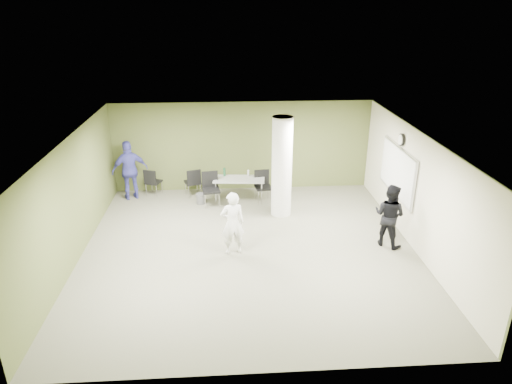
{
  "coord_description": "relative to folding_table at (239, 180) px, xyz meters",
  "views": [
    {
      "loc": [
        -0.48,
        -9.67,
        5.55
      ],
      "look_at": [
        0.23,
        1.0,
        1.1
      ],
      "focal_mm": 32.0,
      "sensor_mm": 36.0,
      "label": 1
    }
  ],
  "objects": [
    {
      "name": "whiteboard",
      "position": [
        4.08,
        -1.81,
        0.83
      ],
      "size": [
        0.05,
        2.3,
        1.3
      ],
      "color": "silver",
      "rests_on": "wall_right_cream"
    },
    {
      "name": "wall_back",
      "position": [
        0.15,
        0.99,
        0.73
      ],
      "size": [
        8.0,
        2.8,
        0.02
      ],
      "primitive_type": "cube",
      "rotation": [
        1.57,
        0.0,
        0.0
      ],
      "color": "#4E592A",
      "rests_on": "floor"
    },
    {
      "name": "wall_clock",
      "position": [
        4.08,
        -1.81,
        1.68
      ],
      "size": [
        0.06,
        0.32,
        0.32
      ],
      "color": "black",
      "rests_on": "wall_right_cream"
    },
    {
      "name": "column",
      "position": [
        1.15,
        -1.01,
        0.73
      ],
      "size": [
        0.56,
        0.56,
        2.8
      ],
      "primitive_type": "cylinder",
      "color": "silver",
      "rests_on": "floor"
    },
    {
      "name": "man_black",
      "position": [
        3.55,
        -2.96,
        0.12
      ],
      "size": [
        0.97,
        0.97,
        1.58
      ],
      "primitive_type": "imported",
      "rotation": [
        0.0,
        0.0,
        2.37
      ],
      "color": "black",
      "rests_on": "floor"
    },
    {
      "name": "chair_table_right",
      "position": [
        0.71,
        -0.04,
        -0.12
      ],
      "size": [
        0.54,
        0.54,
        0.94
      ],
      "rotation": [
        0.0,
        0.0,
        0.15
      ],
      "color": "black",
      "rests_on": "floor"
    },
    {
      "name": "folding_table",
      "position": [
        0.0,
        0.0,
        0.0
      ],
      "size": [
        1.56,
        0.79,
        0.97
      ],
      "rotation": [
        0.0,
        0.0,
        -0.09
      ],
      "color": "gray",
      "rests_on": "floor"
    },
    {
      "name": "man_blue",
      "position": [
        -3.25,
        0.39,
        0.24
      ],
      "size": [
        1.15,
        0.79,
        1.82
      ],
      "primitive_type": "imported",
      "rotation": [
        0.0,
        0.0,
        3.51
      ],
      "color": "#3E3E9B",
      "rests_on": "floor"
    },
    {
      "name": "ceiling",
      "position": [
        0.15,
        -3.01,
        2.13
      ],
      "size": [
        8.0,
        8.0,
        0.0
      ],
      "primitive_type": "plane",
      "rotation": [
        3.14,
        0.0,
        0.0
      ],
      "color": "white",
      "rests_on": "wall_back"
    },
    {
      "name": "chair_back_right",
      "position": [
        -1.38,
        0.4,
        -0.14
      ],
      "size": [
        0.57,
        0.57,
        0.9
      ],
      "rotation": [
        0.0,
        0.0,
        3.47
      ],
      "color": "black",
      "rests_on": "floor"
    },
    {
      "name": "chair_back_left",
      "position": [
        -2.65,
        0.56,
        -0.17
      ],
      "size": [
        0.55,
        0.55,
        0.86
      ],
      "rotation": [
        0.0,
        0.0,
        2.78
      ],
      "color": "black",
      "rests_on": "floor"
    },
    {
      "name": "wastebasket",
      "position": [
        -1.14,
        -0.14,
        -0.51
      ],
      "size": [
        0.27,
        0.27,
        0.31
      ],
      "primitive_type": "cylinder",
      "color": "#4C4C4C",
      "rests_on": "floor"
    },
    {
      "name": "woman_white",
      "position": [
        -0.24,
        -3.12,
        0.12
      ],
      "size": [
        0.63,
        0.47,
        1.57
      ],
      "primitive_type": "imported",
      "rotation": [
        0.0,
        0.0,
        3.33
      ],
      "color": "white",
      "rests_on": "floor"
    },
    {
      "name": "floor",
      "position": [
        0.15,
        -3.01,
        -0.67
      ],
      "size": [
        8.0,
        8.0,
        0.0
      ],
      "primitive_type": "plane",
      "color": "#555343",
      "rests_on": "ground"
    },
    {
      "name": "wall_left",
      "position": [
        -3.85,
        -3.01,
        0.73
      ],
      "size": [
        0.02,
        8.0,
        2.8
      ],
      "primitive_type": "cube",
      "color": "#4E592A",
      "rests_on": "floor"
    },
    {
      "name": "chair_table_left",
      "position": [
        -0.83,
        -0.22,
        -0.09
      ],
      "size": [
        0.56,
        0.56,
        0.99
      ],
      "rotation": [
        0.0,
        0.0,
        0.14
      ],
      "color": "black",
      "rests_on": "floor"
    },
    {
      "name": "wall_right_cream",
      "position": [
        4.15,
        -3.01,
        0.73
      ],
      "size": [
        0.02,
        8.0,
        2.8
      ],
      "primitive_type": "cube",
      "color": "beige",
      "rests_on": "floor"
    }
  ]
}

